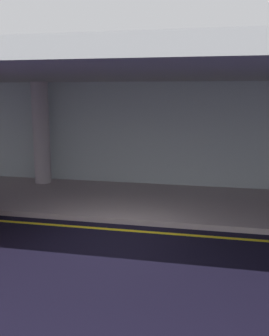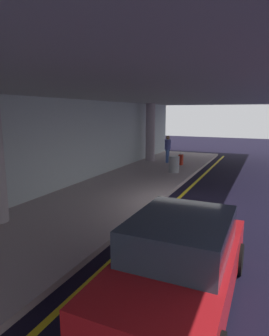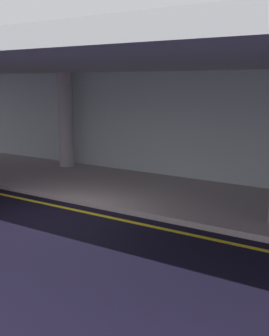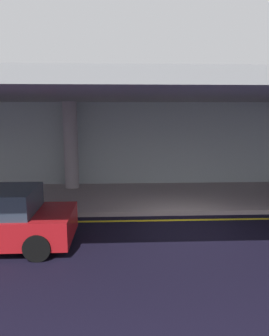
% 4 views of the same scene
% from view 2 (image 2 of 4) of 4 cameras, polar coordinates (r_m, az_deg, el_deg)
% --- Properties ---
extents(ground_plane, '(60.00, 60.00, 0.00)m').
position_cam_2_polar(ground_plane, '(10.57, 10.16, -7.39)').
color(ground_plane, black).
extents(sidewalk, '(26.00, 4.20, 0.15)m').
position_cam_2_polar(sidewalk, '(11.65, -4.82, -5.16)').
color(sidewalk, '#A79798').
rests_on(sidewalk, ground).
extents(lane_stripe_yellow, '(26.00, 0.14, 0.01)m').
position_cam_2_polar(lane_stripe_yellow, '(10.71, 7.18, -7.03)').
color(lane_stripe_yellow, yellow).
rests_on(lane_stripe_yellow, ground).
extents(support_column_left_mid, '(0.60, 0.60, 3.65)m').
position_cam_2_polar(support_column_left_mid, '(19.12, 3.07, 6.88)').
color(support_column_left_mid, '#A2939D').
rests_on(support_column_left_mid, sidewalk).
extents(ceiling_overhang, '(28.00, 13.20, 0.30)m').
position_cam_2_polar(ceiling_overhang, '(10.99, -2.79, 14.33)').
color(ceiling_overhang, '#949798').
rests_on(ceiling_overhang, support_column_far_left).
extents(terminal_back_wall, '(26.00, 0.30, 3.80)m').
position_cam_2_polar(terminal_back_wall, '(12.54, -13.99, 4.20)').
color(terminal_back_wall, '#A9B4B8').
rests_on(terminal_back_wall, ground).
extents(car_red, '(4.10, 1.92, 1.50)m').
position_cam_2_polar(car_red, '(5.41, 8.55, -17.46)').
color(car_red, '#AE161B').
rests_on(car_red, ground).
extents(traveler_with_luggage, '(0.38, 0.38, 1.68)m').
position_cam_2_polar(traveler_with_luggage, '(18.52, 6.41, 4.02)').
color(traveler_with_luggage, '#3859A3').
rests_on(traveler_with_luggage, sidewalk).
extents(suitcase_upright_secondary, '(0.36, 0.22, 0.90)m').
position_cam_2_polar(suitcase_upright_secondary, '(17.85, 8.90, 1.60)').
color(suitcase_upright_secondary, maroon).
rests_on(suitcase_upright_secondary, sidewalk).
extents(trash_bin_steel, '(0.56, 0.56, 0.85)m').
position_cam_2_polar(trash_bin_steel, '(15.56, 7.60, 0.71)').
color(trash_bin_steel, gray).
rests_on(trash_bin_steel, sidewalk).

